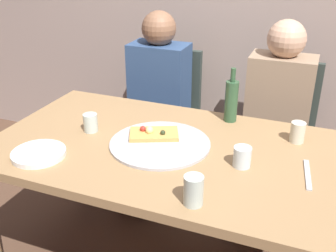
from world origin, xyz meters
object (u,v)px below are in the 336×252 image
(tumbler_far, at_px, (242,157))
(table_knife, at_px, (308,174))
(wine_glass, at_px, (91,123))
(chair_right, at_px, (276,127))
(pizza_slice_last, at_px, (153,134))
(chair_left, at_px, (163,109))
(guest_in_beanie, at_px, (275,117))
(wine_bottle, at_px, (231,100))
(tumbler_near, at_px, (297,132))
(dining_table, at_px, (171,161))
(plate_stack, at_px, (39,154))
(pizza_tray, at_px, (160,144))
(guest_in_sweater, at_px, (154,99))
(short_glass, at_px, (193,190))

(tumbler_far, xyz_separation_m, table_knife, (0.25, 0.03, -0.04))
(wine_glass, xyz_separation_m, chair_right, (0.77, 0.84, -0.26))
(pizza_slice_last, bearing_deg, chair_right, 59.71)
(wine_glass, xyz_separation_m, table_knife, (0.99, -0.03, -0.04))
(chair_left, distance_m, guest_in_beanie, 0.77)
(pizza_slice_last, xyz_separation_m, tumbler_far, (0.43, -0.09, 0.02))
(pizza_slice_last, distance_m, tumbler_far, 0.44)
(wine_bottle, height_order, tumbler_near, wine_bottle)
(tumbler_near, relative_size, tumbler_far, 1.11)
(wine_bottle, height_order, chair_right, wine_bottle)
(dining_table, bearing_deg, tumbler_near, 26.70)
(dining_table, distance_m, chair_left, 0.94)
(wine_bottle, xyz_separation_m, tumbler_far, (0.15, -0.41, -0.07))
(plate_stack, relative_size, chair_right, 0.25)
(plate_stack, bearing_deg, dining_table, 29.74)
(chair_left, bearing_deg, plate_stack, 84.78)
(pizza_tray, bearing_deg, pizza_slice_last, 134.96)
(plate_stack, bearing_deg, guest_in_beanie, 48.94)
(guest_in_sweater, bearing_deg, chair_left, -90.00)
(short_glass, xyz_separation_m, guest_in_beanie, (0.14, 1.05, -0.14))
(plate_stack, xyz_separation_m, guest_in_beanie, (0.85, 0.98, -0.10))
(dining_table, relative_size, table_knife, 7.30)
(chair_right, bearing_deg, tumbler_far, 87.45)
(pizza_slice_last, relative_size, chair_left, 0.28)
(tumbler_near, bearing_deg, pizza_tray, -155.14)
(pizza_tray, distance_m, guest_in_beanie, 0.82)
(chair_left, height_order, guest_in_sweater, guest_in_sweater)
(pizza_tray, xyz_separation_m, chair_left, (-0.33, 0.85, -0.22))
(tumbler_far, height_order, guest_in_beanie, guest_in_beanie)
(wine_glass, height_order, plate_stack, wine_glass)
(tumbler_near, height_order, wine_glass, tumbler_near)
(dining_table, distance_m, guest_in_beanie, 0.79)
(pizza_tray, bearing_deg, chair_left, 111.35)
(pizza_tray, xyz_separation_m, guest_in_sweater, (-0.33, 0.70, -0.09))
(chair_right, height_order, guest_in_beanie, guest_in_beanie)
(dining_table, distance_m, pizza_tray, 0.09)
(wine_bottle, xyz_separation_m, tumbler_near, (0.33, -0.11, -0.06))
(pizza_tray, distance_m, chair_left, 0.94)
(tumbler_far, bearing_deg, chair_left, 128.35)
(tumbler_far, bearing_deg, tumbler_near, 58.46)
(guest_in_beanie, bearing_deg, wine_bottle, 60.27)
(plate_stack, distance_m, guest_in_sweater, 0.99)
(tumbler_far, relative_size, wine_glass, 0.98)
(tumbler_far, xyz_separation_m, wine_glass, (-0.73, 0.05, 0.00))
(wine_bottle, height_order, chair_left, wine_bottle)
(chair_right, bearing_deg, short_glass, 83.28)
(dining_table, bearing_deg, table_knife, -1.76)
(tumbler_near, distance_m, tumbler_far, 0.35)
(wine_glass, bearing_deg, tumbler_far, -4.29)
(dining_table, height_order, guest_in_beanie, guest_in_beanie)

